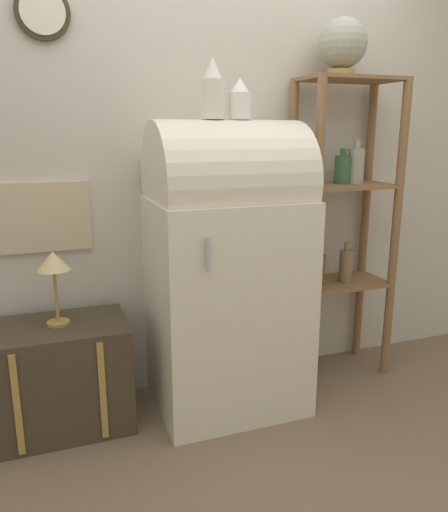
# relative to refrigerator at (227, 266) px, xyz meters

# --- Properties ---
(ground_plane) EXTENTS (12.00, 12.00, 0.00)m
(ground_plane) POSITION_rel_refrigerator_xyz_m (0.00, -0.24, -0.78)
(ground_plane) COLOR #7A664C
(wall_back) EXTENTS (7.00, 0.09, 2.70)m
(wall_back) POSITION_rel_refrigerator_xyz_m (-0.01, 0.34, 0.57)
(wall_back) COLOR beige
(wall_back) RESTS_ON ground_plane
(refrigerator) EXTENTS (0.77, 0.66, 1.52)m
(refrigerator) POSITION_rel_refrigerator_xyz_m (0.00, 0.00, 0.00)
(refrigerator) COLOR silver
(refrigerator) RESTS_ON ground_plane
(suitcase_trunk) EXTENTS (0.68, 0.44, 0.55)m
(suitcase_trunk) POSITION_rel_refrigerator_xyz_m (-0.87, 0.06, -0.51)
(suitcase_trunk) COLOR #423828
(suitcase_trunk) RESTS_ON ground_plane
(shelf_unit) EXTENTS (0.58, 0.35, 1.75)m
(shelf_unit) POSITION_rel_refrigerator_xyz_m (0.77, 0.12, 0.21)
(shelf_unit) COLOR olive
(shelf_unit) RESTS_ON ground_plane
(globe) EXTENTS (0.27, 0.27, 0.31)m
(globe) POSITION_rel_refrigerator_xyz_m (0.72, 0.13, 1.14)
(globe) COLOR #AD8942
(globe) RESTS_ON shelf_unit
(vase_left) EXTENTS (0.11, 0.11, 0.28)m
(vase_left) POSITION_rel_refrigerator_xyz_m (-0.07, -0.00, 0.87)
(vase_left) COLOR silver
(vase_left) RESTS_ON refrigerator
(vase_center) EXTENTS (0.11, 0.11, 0.20)m
(vase_center) POSITION_rel_refrigerator_xyz_m (0.07, 0.01, 0.83)
(vase_center) COLOR white
(vase_center) RESTS_ON refrigerator
(desk_lamp) EXTENTS (0.16, 0.16, 0.37)m
(desk_lamp) POSITION_rel_refrigerator_xyz_m (-0.85, 0.07, 0.06)
(desk_lamp) COLOR #AD8942
(desk_lamp) RESTS_ON suitcase_trunk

